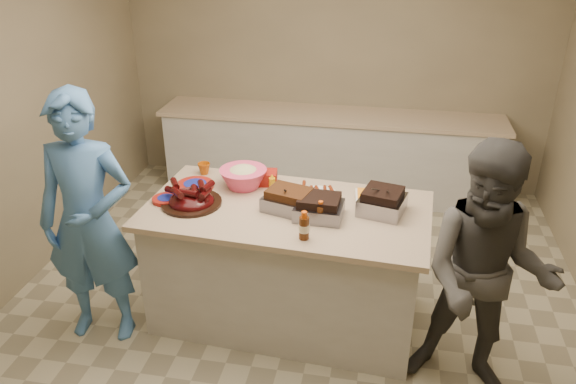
% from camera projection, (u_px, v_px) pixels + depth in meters
% --- Properties ---
extents(room, '(4.50, 5.00, 2.70)m').
position_uv_depth(room, '(293.00, 314.00, 4.32)').
color(room, '#8A7C5C').
rests_on(room, ground).
extents(back_counter, '(3.60, 0.64, 0.90)m').
position_uv_depth(back_counter, '(329.00, 153.00, 6.06)').
color(back_counter, '#BCB8AF').
rests_on(back_counter, ground).
extents(island, '(2.03, 1.16, 0.93)m').
position_uv_depth(island, '(287.00, 315.00, 4.31)').
color(island, '#BCB8AF').
rests_on(island, ground).
extents(rib_platter, '(0.46, 0.46, 0.17)m').
position_uv_depth(rib_platter, '(192.00, 204.00, 3.95)').
color(rib_platter, '#3F0707').
rests_on(rib_platter, island).
extents(pulled_pork_tray, '(0.39, 0.33, 0.10)m').
position_uv_depth(pulled_pork_tray, '(289.00, 210.00, 3.87)').
color(pulled_pork_tray, '#47230F').
rests_on(pulled_pork_tray, island).
extents(brisket_tray, '(0.33, 0.28, 0.10)m').
position_uv_depth(brisket_tray, '(319.00, 217.00, 3.78)').
color(brisket_tray, black).
rests_on(brisket_tray, island).
extents(roasting_pan, '(0.35, 0.35, 0.12)m').
position_uv_depth(roasting_pan, '(381.00, 212.00, 3.84)').
color(roasting_pan, gray).
rests_on(roasting_pan, island).
extents(coleslaw_bowl, '(0.38, 0.38, 0.24)m').
position_uv_depth(coleslaw_bowl, '(244.00, 187.00, 4.20)').
color(coleslaw_bowl, '#F0456D').
rests_on(coleslaw_bowl, island).
extents(sausage_plate, '(0.36, 0.36, 0.05)m').
position_uv_depth(sausage_plate, '(318.00, 196.00, 4.06)').
color(sausage_plate, silver).
rests_on(sausage_plate, island).
extents(mac_cheese_dish, '(0.29, 0.22, 0.07)m').
position_uv_depth(mac_cheese_dish, '(374.00, 202.00, 3.98)').
color(mac_cheese_dish, orange).
rests_on(mac_cheese_dish, island).
extents(bbq_bottle_a, '(0.07, 0.07, 0.19)m').
position_uv_depth(bbq_bottle_a, '(304.00, 238.00, 3.53)').
color(bbq_bottle_a, '#411E08').
rests_on(bbq_bottle_a, island).
extents(bbq_bottle_b, '(0.06, 0.06, 0.17)m').
position_uv_depth(bbq_bottle_b, '(320.00, 224.00, 3.70)').
color(bbq_bottle_b, '#411E08').
rests_on(bbq_bottle_b, island).
extents(mustard_bottle, '(0.05, 0.05, 0.13)m').
position_uv_depth(mustard_bottle, '(272.00, 190.00, 4.15)').
color(mustard_bottle, orange).
rests_on(mustard_bottle, island).
extents(sauce_bowl, '(0.12, 0.05, 0.12)m').
position_uv_depth(sauce_bowl, '(291.00, 192.00, 4.12)').
color(sauce_bowl, silver).
rests_on(sauce_bowl, island).
extents(plate_stack_large, '(0.29, 0.29, 0.03)m').
position_uv_depth(plate_stack_large, '(195.00, 187.00, 4.19)').
color(plate_stack_large, maroon).
rests_on(plate_stack_large, island).
extents(plate_stack_small, '(0.21, 0.21, 0.03)m').
position_uv_depth(plate_stack_small, '(166.00, 201.00, 3.99)').
color(plate_stack_small, maroon).
rests_on(plate_stack_small, island).
extents(plastic_cup, '(0.10, 0.10, 0.10)m').
position_uv_depth(plastic_cup, '(205.00, 174.00, 4.41)').
color(plastic_cup, '#A94C08').
rests_on(plastic_cup, island).
extents(basket_stack, '(0.22, 0.17, 0.10)m').
position_uv_depth(basket_stack, '(264.00, 183.00, 4.25)').
color(basket_stack, maroon).
rests_on(basket_stack, island).
extents(guest_blue, '(0.86, 1.88, 0.44)m').
position_uv_depth(guest_blue, '(108.00, 328.00, 4.17)').
color(guest_blue, '#477CBA').
rests_on(guest_blue, ground).
extents(guest_gray, '(1.10, 1.80, 0.64)m').
position_uv_depth(guest_gray, '(466.00, 383.00, 3.68)').
color(guest_gray, '#4A4843').
rests_on(guest_gray, ground).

